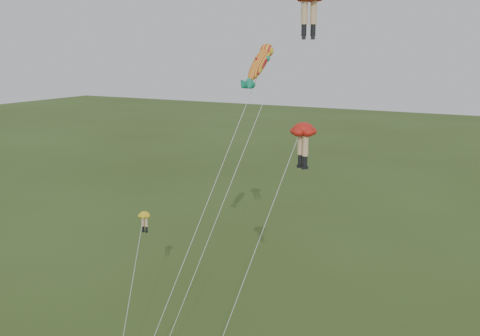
% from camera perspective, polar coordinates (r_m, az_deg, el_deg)
% --- Properties ---
extents(legs_kite_red_high, '(6.99, 9.79, 22.47)m').
position_cam_1_polar(legs_kite_red_high, '(30.75, 7.20, 17.07)').
color(legs_kite_red_high, red).
rests_on(legs_kite_red_high, ground).
extents(legs_kite_red_mid, '(4.58, 7.28, 15.49)m').
position_cam_1_polar(legs_kite_red_mid, '(27.50, 6.56, 3.23)').
color(legs_kite_red_mid, red).
rests_on(legs_kite_red_mid, ground).
extents(legs_kite_yellow, '(4.75, 9.39, 8.53)m').
position_cam_1_polar(legs_kite_yellow, '(36.09, -10.35, -6.15)').
color(legs_kite_yellow, gold).
rests_on(legs_kite_yellow, ground).
extents(fish_kite, '(3.30, 12.71, 19.76)m').
position_cam_1_polar(fish_kite, '(33.30, 2.06, 11.00)').
color(fish_kite, yellow).
rests_on(fish_kite, ground).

